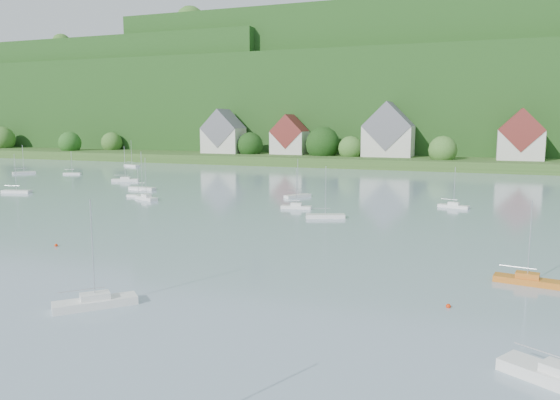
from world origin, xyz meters
name	(u,v)px	position (x,y,z in m)	size (l,w,h in m)	color
far_shore_strip	(379,158)	(0.00, 200.00, 1.50)	(600.00, 60.00, 3.00)	#32531F
forested_ridge	(408,103)	(0.39, 268.57, 22.89)	(620.00, 181.22, 69.89)	#133C13
village_building_0	(224,135)	(-55.00, 187.00, 9.51)	(14.00, 10.40, 16.00)	beige
village_building_1	(290,138)	(-30.00, 189.00, 8.75)	(12.00, 9.36, 14.00)	beige
village_building_2	(388,134)	(5.00, 188.00, 10.27)	(16.00, 11.44, 18.00)	beige
village_building_3	(521,139)	(45.00, 186.00, 9.43)	(13.00, 10.40, 15.50)	beige
near_sailboat_3	(95,301)	(6.50, 39.66, 0.46)	(5.79, 5.93, 8.74)	white
near_sailboat_5	(527,279)	(39.41, 58.65, 0.43)	(5.93, 2.51, 7.75)	#C1681D
mooring_buoy_2	(448,308)	(33.08, 49.47, 0.00)	(0.40, 0.40, 0.40)	red
mooring_buoy_3	(56,246)	(-12.06, 55.51, 0.00)	(0.41, 0.41, 0.41)	red
far_sailboat_cluster	(333,190)	(5.85, 115.51, 0.37)	(197.49, 75.41, 8.71)	white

